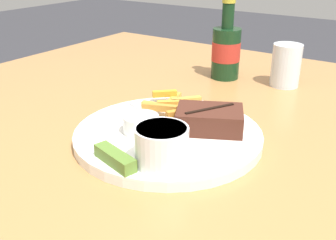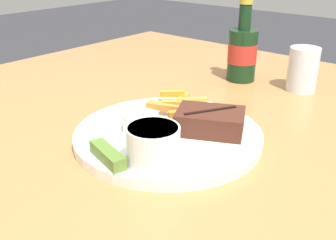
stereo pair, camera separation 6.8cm
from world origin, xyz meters
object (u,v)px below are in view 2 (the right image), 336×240
dipping_sauce_cup (141,122)px  fork_utensil (150,112)px  steak_portion (210,121)px  beer_bottle (242,52)px  dinner_plate (168,135)px  coleslaw_cup (153,143)px  pickle_spear (106,154)px  drinking_glass (303,69)px  knife_utensil (194,127)px

dipping_sauce_cup → fork_utensil: 0.08m
steak_portion → beer_bottle: size_ratio=0.67×
dinner_plate → dipping_sauce_cup: bearing=-136.0°
fork_utensil → beer_bottle: beer_bottle is taller
steak_portion → coleslaw_cup: 0.14m
coleslaw_cup → fork_utensil: 0.19m
pickle_spear → coleslaw_cup: bearing=33.0°
dipping_sauce_cup → beer_bottle: beer_bottle is taller
pickle_spear → drinking_glass: size_ratio=0.83×
steak_portion → knife_utensil: (-0.03, -0.01, -0.02)m
beer_bottle → drinking_glass: bearing=9.1°
fork_utensil → dipping_sauce_cup: bearing=-31.7°
pickle_spear → beer_bottle: 0.52m
knife_utensil → drinking_glass: 0.37m
steak_portion → fork_utensil: bearing=-176.9°
dinner_plate → fork_utensil: fork_utensil is taller
coleslaw_cup → fork_utensil: size_ratio=0.63×
fork_utensil → beer_bottle: (-0.00, 0.34, 0.05)m
dinner_plate → dipping_sauce_cup: (-0.03, -0.03, 0.03)m
coleslaw_cup → pickle_spear: bearing=-147.0°
dipping_sauce_cup → knife_utensil: 0.10m
fork_utensil → pickle_spear: bearing=-41.6°
knife_utensil → beer_bottle: beer_bottle is taller
fork_utensil → beer_bottle: size_ratio=0.62×
steak_portion → knife_utensil: bearing=-164.8°
drinking_glass → steak_portion: bearing=-91.9°
dinner_plate → fork_utensil: 0.09m
pickle_spear → dipping_sauce_cup: bearing=105.3°
coleslaw_cup → beer_bottle: 0.50m
drinking_glass → pickle_spear: bearing=-97.7°
dinner_plate → drinking_glass: bearing=80.3°
beer_bottle → drinking_glass: 0.15m
fork_utensil → knife_utensil: size_ratio=0.76×
dipping_sauce_cup → fork_utensil: dipping_sauce_cup is taller
dinner_plate → beer_bottle: beer_bottle is taller
dinner_plate → drinking_glass: size_ratio=3.22×
dinner_plate → beer_bottle: 0.39m
coleslaw_cup → fork_utensil: bearing=134.6°
pickle_spear → fork_utensil: 0.19m
dipping_sauce_cup → fork_utensil: bearing=122.6°
coleslaw_cup → fork_utensil: (-0.13, 0.14, -0.03)m
beer_bottle → coleslaw_cup: bearing=-74.0°
steak_portion → fork_utensil: (-0.14, -0.01, -0.02)m
pickle_spear → fork_utensil: (-0.07, 0.18, -0.01)m
dinner_plate → knife_utensil: knife_utensil is taller
dinner_plate → fork_utensil: (-0.08, 0.04, 0.01)m
pickle_spear → beer_bottle: size_ratio=0.42×
beer_bottle → pickle_spear: bearing=-81.7°
steak_portion → pickle_spear: bearing=-108.4°
steak_portion → drinking_glass: bearing=88.1°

